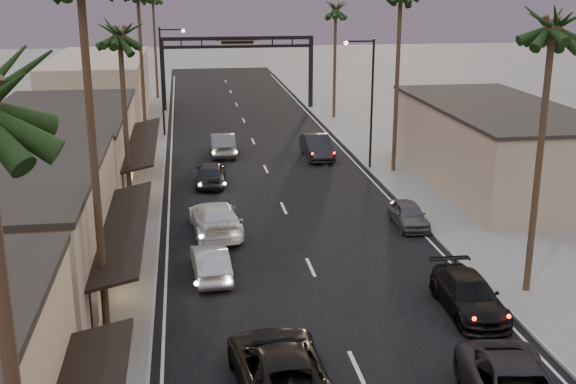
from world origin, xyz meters
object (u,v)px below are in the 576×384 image
object	(u,v)px
oncoming_silver	(211,262)
oncoming_pickup	(280,369)
palm_lc	(119,26)
palm_ra	(554,16)
curbside_black	(469,295)
arch	(238,54)
palm_rc	(336,5)
streetlight_right	(368,93)
streetlight_left	(165,73)

from	to	relation	value
oncoming_silver	oncoming_pickup	bearing A→B (deg)	96.51
palm_lc	palm_ra	size ratio (longest dim) A/B	0.92
curbside_black	arch	bearing A→B (deg)	97.69
palm_ra	palm_rc	bearing A→B (deg)	90.00
oncoming_silver	curbside_black	distance (m)	11.22
palm_ra	palm_lc	bearing A→B (deg)	145.10
palm_lc	oncoming_pickup	size ratio (longest dim) A/B	1.96
oncoming_silver	arch	bearing A→B (deg)	-100.27
streetlight_right	curbside_black	distance (m)	22.96
palm_ra	oncoming_pickup	size ratio (longest dim) A/B	2.12
palm_ra	oncoming_silver	bearing A→B (deg)	164.87
streetlight_right	streetlight_left	xyz separation A→B (m)	(-13.84, 13.00, 0.00)
oncoming_pickup	oncoming_silver	size ratio (longest dim) A/B	1.46
arch	streetlight_left	bearing A→B (deg)	-119.97
streetlight_left	palm_lc	world-z (taller)	palm_lc
streetlight_left	oncoming_silver	distance (m)	30.86
streetlight_right	oncoming_pickup	bearing A→B (deg)	-109.66
arch	oncoming_pickup	world-z (taller)	arch
oncoming_pickup	curbside_black	world-z (taller)	oncoming_pickup
oncoming_pickup	palm_rc	bearing A→B (deg)	-107.29
streetlight_left	oncoming_silver	bearing A→B (deg)	-85.66
streetlight_left	palm_lc	xyz separation A→B (m)	(-1.68, -22.00, 5.14)
curbside_black	palm_ra	bearing A→B (deg)	25.59
streetlight_left	curbside_black	bearing A→B (deg)	-70.80
arch	streetlight_right	xyz separation A→B (m)	(6.92, -25.00, -0.20)
streetlight_left	oncoming_silver	world-z (taller)	streetlight_left
palm_rc	oncoming_pickup	size ratio (longest dim) A/B	1.96
palm_rc	streetlight_right	bearing A→B (deg)	-95.05
palm_lc	curbside_black	xyz separation A→B (m)	(14.02, -13.44, -9.74)
oncoming_pickup	oncoming_silver	distance (m)	9.92
palm_rc	curbside_black	world-z (taller)	palm_rc
streetlight_right	palm_rc	world-z (taller)	palm_rc
palm_rc	oncoming_silver	world-z (taller)	palm_rc
arch	palm_ra	distance (m)	47.17
streetlight_right	streetlight_left	bearing A→B (deg)	136.79
arch	palm_lc	size ratio (longest dim) A/B	1.25
palm_lc	oncoming_silver	distance (m)	13.50
palm_ra	arch	bearing A→B (deg)	100.59
streetlight_right	streetlight_left	world-z (taller)	same
arch	oncoming_silver	distance (m)	42.95
arch	streetlight_right	bearing A→B (deg)	-74.53
oncoming_silver	palm_rc	bearing A→B (deg)	-114.01
streetlight_right	streetlight_left	distance (m)	18.99
palm_lc	oncoming_pickup	distance (m)	21.36
palm_ra	palm_rc	size ratio (longest dim) A/B	1.08
palm_rc	curbside_black	xyz separation A→B (m)	(-3.18, -41.44, -9.74)
palm_lc	palm_ra	world-z (taller)	palm_ra
streetlight_left	palm_lc	bearing A→B (deg)	-94.37
arch	oncoming_pickup	bearing A→B (deg)	-93.06
streetlight_right	palm_lc	world-z (taller)	palm_lc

